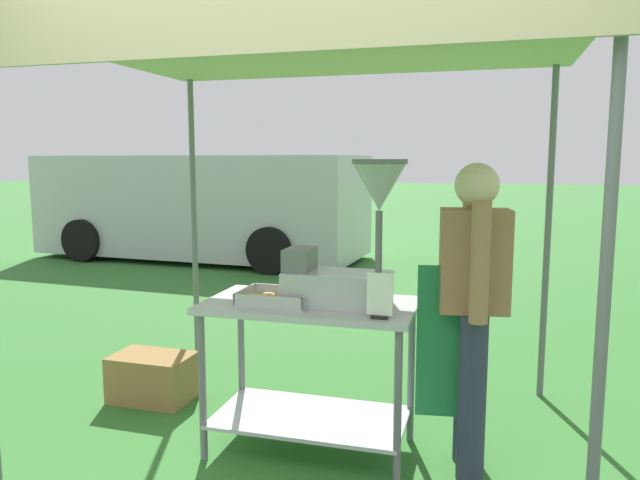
# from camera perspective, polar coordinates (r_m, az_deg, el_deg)

# --- Properties ---
(ground_plane) EXTENTS (70.00, 70.00, 0.00)m
(ground_plane) POSITION_cam_1_polar(r_m,az_deg,el_deg) (8.04, 10.27, -4.12)
(ground_plane) COLOR #33702D
(stall_canopy) EXTENTS (2.82, 2.27, 2.28)m
(stall_canopy) POSITION_cam_1_polar(r_m,az_deg,el_deg) (3.33, -0.50, 17.55)
(stall_canopy) COLOR slate
(stall_canopy) RESTS_ON ground
(donut_cart) EXTENTS (1.15, 0.63, 0.85)m
(donut_cart) POSITION_cam_1_polar(r_m,az_deg,el_deg) (3.35, -0.95, -10.12)
(donut_cart) COLOR #B7B7BC
(donut_cart) RESTS_ON ground
(donut_tray) EXTENTS (0.39, 0.30, 0.07)m
(donut_tray) POSITION_cam_1_polar(r_m,az_deg,el_deg) (3.26, -4.08, -5.65)
(donut_tray) COLOR #B7B7BC
(donut_tray) RESTS_ON donut_cart
(donut_fryer) EXTENTS (0.64, 0.28, 0.78)m
(donut_fryer) POSITION_cam_1_polar(r_m,az_deg,el_deg) (3.14, 2.91, -0.77)
(donut_fryer) COLOR #B7B7BC
(donut_fryer) RESTS_ON donut_cart
(menu_sign) EXTENTS (0.13, 0.05, 0.23)m
(menu_sign) POSITION_cam_1_polar(r_m,az_deg,el_deg) (2.94, 5.72, -5.66)
(menu_sign) COLOR black
(menu_sign) RESTS_ON donut_cart
(vendor) EXTENTS (0.46, 0.54, 1.61)m
(vendor) POSITION_cam_1_polar(r_m,az_deg,el_deg) (3.15, 14.28, -5.78)
(vendor) COLOR #2D3347
(vendor) RESTS_ON ground
(supply_crate) EXTENTS (0.54, 0.35, 0.31)m
(supply_crate) POSITION_cam_1_polar(r_m,az_deg,el_deg) (4.32, -15.69, -12.51)
(supply_crate) COLOR olive
(supply_crate) RESTS_ON ground
(van_silver) EXTENTS (5.41, 2.32, 1.69)m
(van_silver) POSITION_cam_1_polar(r_m,az_deg,el_deg) (10.08, -11.15, 3.27)
(van_silver) COLOR #BCBCC1
(van_silver) RESTS_ON ground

